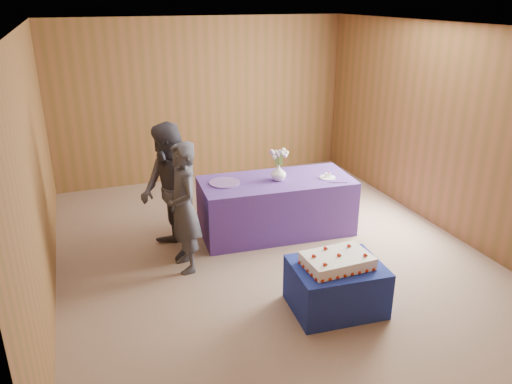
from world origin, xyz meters
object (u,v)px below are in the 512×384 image
vase (279,173)px  guest_left (184,208)px  cake_table (336,286)px  serving_table (276,206)px  sheet_cake (337,261)px  guest_right (169,192)px

vase → guest_left: bearing=-159.5°
cake_table → vase: size_ratio=4.38×
serving_table → cake_table: bearing=-89.4°
sheet_cake → vase: 1.88m
vase → guest_left: size_ratio=0.13×
guest_left → serving_table: bearing=107.3°
vase → sheet_cake: bearing=-94.3°
serving_table → guest_left: size_ratio=1.30×
cake_table → guest_left: guest_left is taller
cake_table → sheet_cake: size_ratio=1.29×
vase → guest_left: (-1.38, -0.51, -0.09)m
sheet_cake → guest_left: size_ratio=0.45×
serving_table → guest_right: size_ratio=1.21×
serving_table → sheet_cake: serving_table is taller
cake_table → serving_table: bearing=91.0°
serving_table → sheet_cake: (-0.12, -1.88, 0.18)m
sheet_cake → vase: (0.14, 1.85, 0.29)m
serving_table → guest_left: 1.51m
cake_table → serving_table: size_ratio=0.45×
serving_table → guest_left: guest_left is taller
vase → guest_right: bearing=-175.3°
cake_table → serving_table: 1.87m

